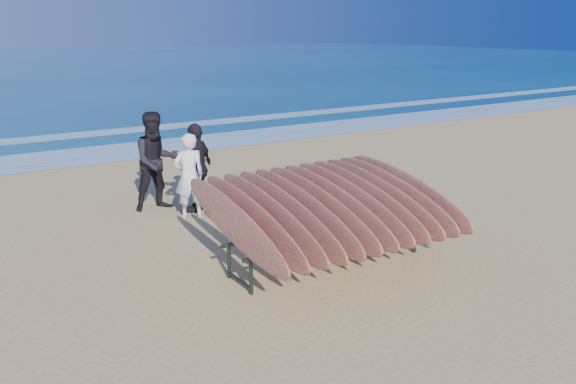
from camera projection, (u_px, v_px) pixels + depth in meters
name	position (u px, v px, depth m)	size (l,w,h in m)	color
ground	(317.00, 264.00, 9.23)	(120.00, 120.00, 0.00)	tan
foam_near	(107.00, 153.00, 17.24)	(160.00, 160.00, 0.00)	white
foam_far	(73.00, 135.00, 20.04)	(160.00, 160.00, 0.00)	white
surfboard_rack	(328.00, 207.00, 8.97)	(3.26, 3.05, 1.47)	black
person_white	(189.00, 176.00, 11.28)	(0.58, 0.38, 1.60)	white
person_dark_a	(157.00, 161.00, 11.78)	(0.93, 0.73, 1.92)	black
person_dark_b	(197.00, 168.00, 11.67)	(1.01, 0.42, 1.72)	black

